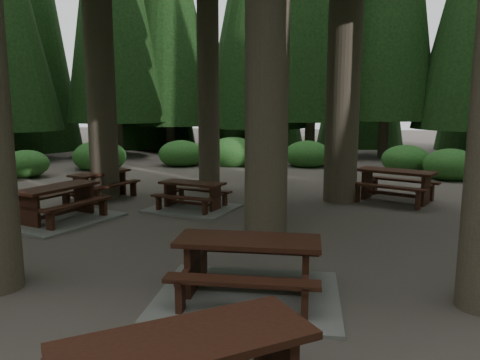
% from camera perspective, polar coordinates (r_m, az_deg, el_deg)
% --- Properties ---
extents(ground, '(80.00, 80.00, 0.00)m').
position_cam_1_polar(ground, '(9.40, -1.90, -7.23)').
color(ground, '#4C433D').
rests_on(ground, ground).
extents(picnic_table_a, '(2.57, 2.14, 0.85)m').
position_cam_1_polar(picnic_table_a, '(6.62, 0.99, -11.74)').
color(picnic_table_a, gray).
rests_on(picnic_table_a, ground).
extents(picnic_table_b, '(1.92, 2.13, 0.76)m').
position_cam_1_polar(picnic_table_b, '(13.85, -16.66, -0.09)').
color(picnic_table_b, '#34180F').
rests_on(picnic_table_b, ground).
extents(picnic_table_c, '(2.44, 2.18, 0.71)m').
position_cam_1_polar(picnic_table_c, '(11.96, -5.82, -2.51)').
color(picnic_table_c, gray).
rests_on(picnic_table_c, ground).
extents(picnic_table_d, '(2.52, 2.34, 0.87)m').
position_cam_1_polar(picnic_table_d, '(13.50, 18.43, -0.08)').
color(picnic_table_d, '#34180F').
rests_on(picnic_table_d, ground).
extents(picnic_table_f, '(2.66, 2.92, 0.82)m').
position_cam_1_polar(picnic_table_f, '(11.53, -21.22, -3.30)').
color(picnic_table_f, gray).
rests_on(picnic_table_f, ground).
extents(shrub_ring, '(23.86, 24.64, 1.49)m').
position_cam_1_polar(shrub_ring, '(9.91, 2.97, -3.97)').
color(shrub_ring, '#226121').
rests_on(shrub_ring, ground).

